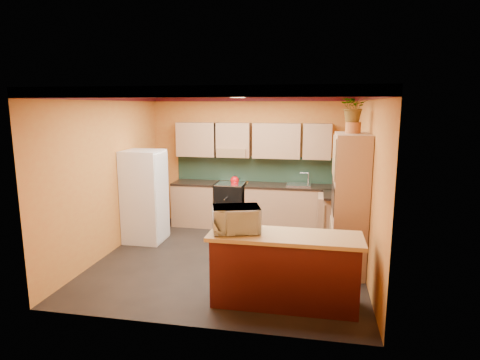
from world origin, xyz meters
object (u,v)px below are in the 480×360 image
stove (231,205)px  fridge (145,196)px  pantry (349,204)px  breakfast_bar (284,272)px  base_cabinets_back (260,207)px  microwave (236,219)px

stove → fridge: bearing=-139.2°
pantry → breakfast_bar: size_ratio=1.17×
base_cabinets_back → microwave: microwave is taller
stove → base_cabinets_back: bearing=0.0°
stove → fridge: fridge is taller
stove → breakfast_bar: size_ratio=0.51×
breakfast_bar → stove: bearing=113.4°
pantry → breakfast_bar: 1.64m
pantry → stove: bearing=139.4°
base_cabinets_back → stove: stove is taller
base_cabinets_back → breakfast_bar: (0.75, -3.17, 0.00)m
base_cabinets_back → stove: 0.63m
fridge → breakfast_bar: fridge is taller
breakfast_bar → fridge: bearing=144.0°
pantry → fridge: bearing=168.5°
stove → microwave: 3.32m
pantry → microwave: bearing=-139.5°
base_cabinets_back → fridge: (-1.99, -1.18, 0.41)m
stove → microwave: (0.75, -3.17, 0.64)m
fridge → microwave: bearing=-43.2°
pantry → microwave: 1.94m
breakfast_bar → pantry: bearing=55.7°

